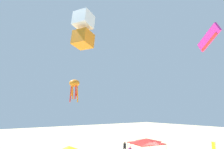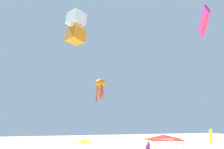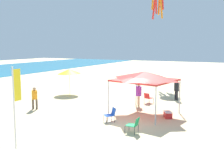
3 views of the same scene
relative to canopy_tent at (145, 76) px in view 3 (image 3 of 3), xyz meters
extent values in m
cube|color=beige|center=(-2.23, 0.59, -2.53)|extent=(120.00, 120.00, 0.10)
cylinder|color=#B7B7BC|center=(-1.94, -1.34, -1.39)|extent=(0.07, 0.07, 2.19)
cylinder|color=#B7B7BC|center=(1.27, -1.98, -1.39)|extent=(0.07, 0.07, 2.19)
cylinder|color=#B7B7BC|center=(-1.27, 1.98, -1.39)|extent=(0.07, 0.07, 2.19)
cylinder|color=#B7B7BC|center=(1.94, 1.34, -1.39)|extent=(0.07, 0.07, 2.19)
cube|color=red|center=(0.00, 0.00, -0.24)|extent=(3.95, 4.05, 0.10)
pyramid|color=red|center=(0.00, 0.00, 0.06)|extent=(3.87, 3.97, 0.51)
cylinder|color=silver|center=(3.51, 8.56, -1.34)|extent=(0.07, 0.09, 2.29)
cone|color=yellow|center=(3.50, 8.58, -0.39)|extent=(2.13, 2.14, 0.49)
cylinder|color=black|center=(-3.41, -0.36, -2.28)|extent=(0.02, 0.02, 0.40)
cylinder|color=black|center=(-3.93, -0.36, -2.28)|extent=(0.02, 0.02, 0.40)
cylinder|color=black|center=(-3.41, -0.88, -2.28)|extent=(0.02, 0.02, 0.40)
cylinder|color=black|center=(-3.93, -0.88, -2.28)|extent=(0.02, 0.02, 0.40)
cube|color=#198C4C|center=(-3.67, -0.62, -2.08)|extent=(0.52, 0.52, 0.03)
cube|color=#198C4C|center=(-3.67, -0.91, -1.87)|extent=(0.49, 0.13, 0.41)
cylinder|color=black|center=(-2.59, 1.63, -2.28)|extent=(0.02, 0.02, 0.40)
cylinder|color=black|center=(-2.94, 1.24, -2.28)|extent=(0.02, 0.02, 0.40)
cylinder|color=black|center=(-2.21, 1.28, -2.28)|extent=(0.02, 0.02, 0.40)
cylinder|color=black|center=(-2.56, 0.89, -2.28)|extent=(0.02, 0.02, 0.40)
cube|color=blue|center=(-2.58, 1.26, -2.08)|extent=(0.73, 0.73, 0.03)
cube|color=blue|center=(-2.36, 1.07, -1.87)|extent=(0.43, 0.45, 0.41)
cylinder|color=black|center=(3.35, 0.43, -2.28)|extent=(0.02, 0.02, 0.40)
cylinder|color=black|center=(3.51, 0.92, -2.28)|extent=(0.02, 0.02, 0.40)
cylinder|color=black|center=(2.86, 0.58, -2.28)|extent=(0.02, 0.02, 0.40)
cylinder|color=black|center=(3.01, 1.08, -2.28)|extent=(0.02, 0.02, 0.40)
cube|color=red|center=(3.18, 0.75, -2.08)|extent=(0.65, 0.65, 0.03)
cube|color=red|center=(2.91, 0.84, -1.87)|extent=(0.27, 0.51, 0.41)
cube|color=red|center=(-0.20, -1.60, -2.30)|extent=(0.72, 0.65, 0.36)
cube|color=white|center=(-0.20, -1.60, -2.10)|extent=(0.74, 0.67, 0.04)
cylinder|color=silver|center=(-9.25, 1.41, -0.62)|extent=(0.06, 0.06, 3.73)
cube|color=yellow|center=(-9.08, 1.41, 0.60)|extent=(0.30, 0.02, 1.10)
cylinder|color=brown|center=(-2.33, 7.42, -2.12)|extent=(0.14, 0.14, 0.72)
cylinder|color=brown|center=(-2.25, 7.15, -2.12)|extent=(0.14, 0.14, 0.72)
cylinder|color=orange|center=(-2.29, 7.29, -1.45)|extent=(0.38, 0.38, 0.63)
sphere|color=tan|center=(-2.29, 7.29, -1.02)|extent=(0.23, 0.23, 0.23)
cylinder|color=black|center=(5.37, -0.82, -2.10)|extent=(0.15, 0.15, 0.76)
cylinder|color=black|center=(5.13, -1.00, -2.10)|extent=(0.15, 0.15, 0.76)
cylinder|color=black|center=(5.25, -0.91, -1.39)|extent=(0.40, 0.40, 0.66)
sphere|color=#A87A56|center=(5.25, -0.91, -0.93)|extent=(0.25, 0.25, 0.25)
cylinder|color=#C6B28C|center=(1.93, 1.14, -2.08)|extent=(0.16, 0.16, 0.80)
cylinder|color=#C6B28C|center=(1.64, 1.02, -2.08)|extent=(0.16, 0.16, 0.80)
cylinder|color=purple|center=(1.79, 1.08, -1.34)|extent=(0.42, 0.42, 0.69)
sphere|color=beige|center=(1.79, 1.08, -0.86)|extent=(0.26, 0.26, 0.26)
cylinder|color=orange|center=(13.45, 3.88, 7.09)|extent=(0.31, 0.37, 1.91)
cylinder|color=red|center=(13.17, 3.38, 6.83)|extent=(0.45, 0.21, 2.43)
cylinder|color=orange|center=(13.45, 2.88, 6.57)|extent=(0.36, 0.46, 2.96)
cylinder|color=red|center=(14.03, 2.88, 7.09)|extent=(0.31, 0.37, 1.91)
cylinder|color=orange|center=(14.32, 3.38, 6.83)|extent=(0.45, 0.21, 2.43)
cylinder|color=red|center=(14.03, 3.88, 6.57)|extent=(0.36, 0.46, 2.96)
camera|label=1|loc=(-17.91, 18.21, 3.74)|focal=31.56mm
camera|label=2|loc=(-24.16, 15.27, 1.63)|focal=37.55mm
camera|label=3|loc=(-15.13, -5.30, 1.92)|focal=40.00mm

